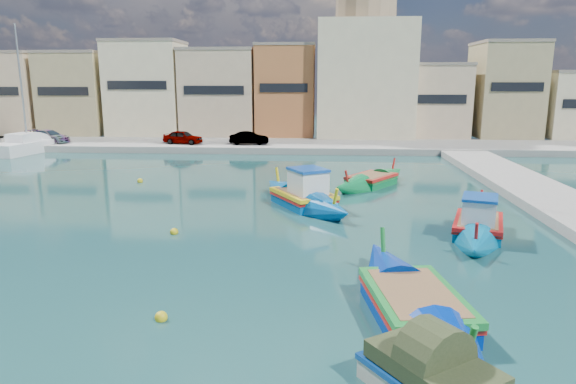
% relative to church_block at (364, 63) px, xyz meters
% --- Properties ---
extents(ground, '(160.00, 160.00, 0.00)m').
position_rel_church_block_xyz_m(ground, '(-10.00, -40.00, -8.41)').
color(ground, '#153D3F').
rests_on(ground, ground).
extents(north_quay, '(80.00, 8.00, 0.60)m').
position_rel_church_block_xyz_m(north_quay, '(-10.00, -8.00, -8.11)').
color(north_quay, gray).
rests_on(north_quay, ground).
extents(north_townhouses, '(83.20, 7.87, 10.19)m').
position_rel_church_block_xyz_m(north_townhouses, '(-3.32, -0.64, -3.41)').
color(north_townhouses, '#C9AF8B').
rests_on(north_townhouses, ground).
extents(church_block, '(10.00, 10.00, 19.10)m').
position_rel_church_block_xyz_m(church_block, '(0.00, 0.00, 0.00)').
color(church_block, beige).
rests_on(church_block, ground).
extents(parked_cars, '(23.71, 2.62, 1.28)m').
position_rel_church_block_xyz_m(parked_cars, '(-21.67, -9.50, -7.19)').
color(parked_cars, '#4C1919').
rests_on(parked_cars, north_quay).
extents(luzzu_turquoise_cabin, '(4.46, 8.79, 2.77)m').
position_rel_church_block_xyz_m(luzzu_turquoise_cabin, '(2.39, -35.69, -8.07)').
color(luzzu_turquoise_cabin, '#006A9C').
rests_on(luzzu_turquoise_cabin, ground).
extents(luzzu_blue_cabin, '(6.46, 8.93, 3.21)m').
position_rel_church_block_xyz_m(luzzu_blue_cabin, '(-5.36, -31.03, -8.02)').
color(luzzu_blue_cabin, '#005AAD').
rests_on(luzzu_blue_cabin, ground).
extents(luzzu_cyan_mid, '(6.35, 7.98, 2.47)m').
position_rel_church_block_xyz_m(luzzu_cyan_mid, '(-1.27, -25.35, -8.15)').
color(luzzu_cyan_mid, '#0B763A').
rests_on(luzzu_cyan_mid, ground).
extents(luzzu_blue_south, '(3.68, 10.07, 2.84)m').
position_rel_church_block_xyz_m(luzzu_blue_south, '(-1.75, -44.00, -8.11)').
color(luzzu_blue_south, '#0029A0').
rests_on(luzzu_blue_south, ground).
extents(tender_near, '(3.13, 3.49, 1.52)m').
position_rel_church_block_xyz_m(tender_near, '(-2.05, -47.84, -7.94)').
color(tender_near, beige).
rests_on(tender_near, ground).
extents(yacht_north, '(4.19, 9.57, 12.36)m').
position_rel_church_block_xyz_m(yacht_north, '(-31.25, -10.77, -7.92)').
color(yacht_north, white).
rests_on(yacht_north, ground).
extents(mooring_buoys, '(23.94, 21.18, 0.36)m').
position_rel_church_block_xyz_m(mooring_buoys, '(-8.66, -34.42, -8.33)').
color(mooring_buoys, yellow).
rests_on(mooring_buoys, ground).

